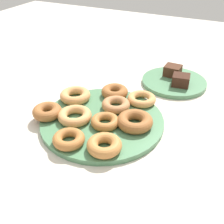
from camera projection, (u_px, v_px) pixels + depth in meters
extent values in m
plane|color=beige|center=(102.00, 123.00, 0.76)|extent=(2.40, 2.40, 0.00)
cylinder|color=#4C7F56|center=(102.00, 121.00, 0.75)|extent=(0.34, 0.34, 0.01)
torus|color=tan|center=(75.00, 116.00, 0.74)|extent=(0.13, 0.13, 0.03)
torus|color=#995B2D|center=(135.00, 121.00, 0.71)|extent=(0.10, 0.10, 0.03)
torus|color=tan|center=(142.00, 99.00, 0.81)|extent=(0.12, 0.12, 0.02)
torus|color=tan|center=(75.00, 95.00, 0.83)|extent=(0.10, 0.10, 0.03)
torus|color=#BC7A3D|center=(104.00, 145.00, 0.63)|extent=(0.12, 0.12, 0.03)
torus|color=#995B2D|center=(47.00, 112.00, 0.75)|extent=(0.11, 0.11, 0.03)
torus|color=#AD6B33|center=(105.00, 122.00, 0.72)|extent=(0.10, 0.10, 0.02)
torus|color=#B27547|center=(116.00, 105.00, 0.79)|extent=(0.11, 0.11, 0.02)
torus|color=#995B2D|center=(115.00, 92.00, 0.84)|extent=(0.09, 0.09, 0.03)
torus|color=#AD6B33|center=(69.00, 139.00, 0.66)|extent=(0.11, 0.11, 0.02)
cylinder|color=#4C7F56|center=(174.00, 82.00, 0.95)|extent=(0.22, 0.22, 0.01)
cube|color=#472819|center=(173.00, 71.00, 0.96)|extent=(0.05, 0.06, 0.04)
cube|color=#381E14|center=(181.00, 80.00, 0.90)|extent=(0.06, 0.06, 0.04)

